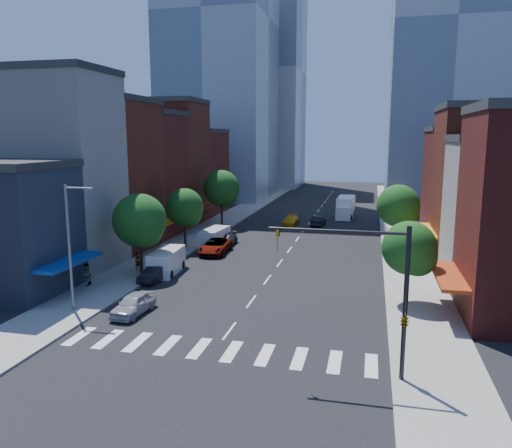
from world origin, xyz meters
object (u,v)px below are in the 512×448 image
(pedestrian_near, at_px, (138,261))
(parked_car_rear, at_px, (227,240))
(cargo_van_near, at_px, (166,262))
(cargo_van_far, at_px, (214,238))
(traffic_car_far, at_px, (343,204))
(traffic_car_oncoming, at_px, (318,221))
(parked_car_second, at_px, (155,274))
(taxi, at_px, (291,220))
(parked_car_front, at_px, (133,304))
(pedestrian_far, at_px, (87,274))
(box_truck, at_px, (345,208))
(parked_car_third, at_px, (215,246))

(pedestrian_near, bearing_deg, parked_car_rear, 4.18)
(cargo_van_near, relative_size, cargo_van_far, 1.05)
(traffic_car_far, bearing_deg, cargo_van_far, 70.22)
(parked_car_rear, relative_size, traffic_car_oncoming, 1.08)
(parked_car_second, distance_m, taxi, 31.25)
(parked_car_second, distance_m, pedestrian_near, 3.65)
(parked_car_front, distance_m, pedestrian_far, 8.43)
(parked_car_front, relative_size, pedestrian_far, 2.33)
(cargo_van_far, relative_size, traffic_car_oncoming, 1.19)
(taxi, distance_m, traffic_car_oncoming, 3.92)
(parked_car_rear, relative_size, pedestrian_near, 2.74)
(parked_car_rear, relative_size, cargo_van_far, 0.91)
(parked_car_front, height_order, pedestrian_near, pedestrian_near)
(pedestrian_near, bearing_deg, parked_car_second, -105.80)
(pedestrian_far, bearing_deg, pedestrian_near, 145.87)
(traffic_car_far, relative_size, pedestrian_far, 2.45)
(traffic_car_far, bearing_deg, parked_car_front, 79.16)
(parked_car_second, xyz_separation_m, traffic_car_oncoming, (11.00, 30.34, 0.05))
(cargo_van_near, relative_size, traffic_car_oncoming, 1.24)
(parked_car_front, relative_size, cargo_van_near, 0.82)
(parked_car_rear, height_order, box_truck, box_truck)
(cargo_van_far, distance_m, taxi, 17.35)
(parked_car_third, relative_size, traffic_car_far, 1.24)
(cargo_van_near, distance_m, pedestrian_far, 7.26)
(parked_car_front, xyz_separation_m, traffic_car_far, (11.39, 55.84, 0.04))
(traffic_car_far, distance_m, pedestrian_far, 53.96)
(taxi, bearing_deg, parked_car_third, -101.77)
(pedestrian_far, bearing_deg, parked_car_front, 39.63)
(traffic_car_far, height_order, box_truck, box_truck)
(parked_car_rear, bearing_deg, taxi, 69.68)
(parked_car_front, relative_size, pedestrian_near, 2.58)
(parked_car_second, distance_m, cargo_van_far, 14.27)
(traffic_car_oncoming, height_order, pedestrian_far, pedestrian_far)
(cargo_van_far, bearing_deg, taxi, 74.29)
(cargo_van_near, bearing_deg, cargo_van_far, 81.43)
(pedestrian_far, bearing_deg, traffic_car_far, 146.64)
(parked_car_third, xyz_separation_m, pedestrian_far, (-6.75, -13.98, 0.30))
(parked_car_third, relative_size, traffic_car_oncoming, 1.32)
(parked_car_front, relative_size, box_truck, 0.55)
(parked_car_second, bearing_deg, parked_car_third, 84.93)
(box_truck, bearing_deg, pedestrian_far, -112.59)
(parked_car_rear, bearing_deg, pedestrian_near, -112.08)
(pedestrian_near, bearing_deg, taxi, 5.13)
(parked_car_rear, distance_m, cargo_van_near, 12.93)
(cargo_van_far, relative_size, traffic_car_far, 1.11)
(pedestrian_near, xyz_separation_m, pedestrian_far, (-1.98, -5.32, 0.09))
(taxi, bearing_deg, pedestrian_near, -106.44)
(traffic_car_oncoming, bearing_deg, box_truck, -105.96)
(box_truck, height_order, pedestrian_far, box_truck)
(parked_car_second, relative_size, taxi, 0.87)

